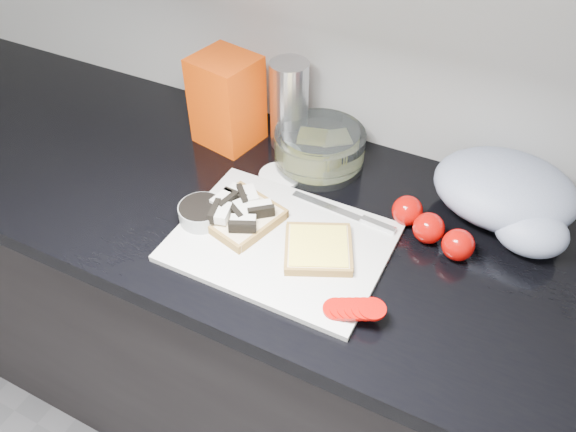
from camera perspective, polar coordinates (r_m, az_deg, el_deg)
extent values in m
cube|color=black|center=(1.49, 2.80, -13.72)|extent=(3.50, 0.60, 0.86)
cube|color=black|center=(1.15, 3.55, -1.25)|extent=(3.50, 0.64, 0.04)
cube|color=silver|center=(1.08, -0.72, -2.68)|extent=(0.40, 0.30, 0.01)
cube|color=beige|center=(1.11, -4.92, 0.02)|extent=(0.17, 0.17, 0.02)
cube|color=silver|center=(1.14, -4.94, 2.35)|extent=(0.05, 0.03, 0.02)
cube|color=black|center=(1.14, -4.94, 2.35)|extent=(0.05, 0.01, 0.02)
cube|color=silver|center=(1.13, -3.93, 2.12)|extent=(0.05, 0.05, 0.02)
cube|color=black|center=(1.13, -3.93, 2.12)|extent=(0.05, 0.05, 0.02)
cube|color=silver|center=(1.10, -2.88, 0.83)|extent=(0.05, 0.05, 0.02)
cube|color=black|center=(1.10, -2.88, 0.83)|extent=(0.05, 0.04, 0.02)
cube|color=silver|center=(1.12, -6.62, 1.66)|extent=(0.04, 0.05, 0.02)
cube|color=black|center=(1.12, -6.62, 1.66)|extent=(0.02, 0.05, 0.02)
cube|color=silver|center=(1.10, -4.77, 0.58)|extent=(0.06, 0.05, 0.02)
cube|color=black|center=(1.10, -4.77, 0.58)|extent=(0.05, 0.04, 0.02)
cube|color=silver|center=(1.07, -4.58, -0.63)|extent=(0.06, 0.04, 0.02)
cube|color=black|center=(1.07, -4.58, -0.63)|extent=(0.05, 0.03, 0.02)
cube|color=silver|center=(1.09, -6.70, 0.31)|extent=(0.04, 0.05, 0.02)
cube|color=black|center=(1.09, -6.70, 0.31)|extent=(0.02, 0.05, 0.02)
cube|color=beige|center=(1.05, 3.09, -3.35)|extent=(0.16, 0.16, 0.02)
cube|color=#FFE74B|center=(1.04, 3.11, -2.99)|extent=(0.14, 0.14, 0.00)
cylinder|color=#A90703|center=(0.97, 4.91, -9.40)|extent=(0.06, 0.06, 0.01)
cylinder|color=#A90703|center=(0.96, 5.63, -9.38)|extent=(0.06, 0.06, 0.01)
cylinder|color=#A90703|center=(0.96, 6.36, -9.37)|extent=(0.05, 0.05, 0.01)
cylinder|color=#A90703|center=(0.96, 7.10, -9.36)|extent=(0.05, 0.05, 0.01)
cylinder|color=#A90703|center=(0.95, 7.83, -9.34)|extent=(0.05, 0.05, 0.01)
cylinder|color=#A90703|center=(0.95, 8.58, -9.32)|extent=(0.06, 0.06, 0.01)
cube|color=silver|center=(1.15, 3.91, 1.03)|extent=(0.16, 0.03, 0.00)
cube|color=silver|center=(1.11, 9.17, -0.91)|extent=(0.07, 0.02, 0.01)
cylinder|color=#949998|center=(1.12, -8.73, 0.10)|extent=(0.09, 0.09, 0.05)
cylinder|color=black|center=(1.11, -8.83, 0.80)|extent=(0.09, 0.09, 0.01)
cylinder|color=white|center=(1.24, -0.79, 4.13)|extent=(0.12, 0.12, 0.01)
cylinder|color=silver|center=(1.25, 3.22, 6.86)|extent=(0.20, 0.20, 0.08)
cube|color=#FFE74B|center=(1.26, 2.45, 6.68)|extent=(0.07, 0.06, 0.04)
cube|color=#FEF698|center=(1.27, 4.65, 6.18)|extent=(0.09, 0.08, 0.02)
cube|color=#EF4303|center=(1.30, -6.21, 11.59)|extent=(0.15, 0.15, 0.21)
cylinder|color=silver|center=(1.28, 0.12, 11.20)|extent=(0.09, 0.09, 0.21)
ellipsoid|color=#ABB4D3|center=(1.19, 21.16, 2.54)|extent=(0.28, 0.23, 0.12)
ellipsoid|color=#ABB4D3|center=(1.14, 23.46, -1.45)|extent=(0.14, 0.11, 0.09)
sphere|color=#A90703|center=(1.11, 14.09, -1.20)|extent=(0.06, 0.06, 0.06)
sphere|color=#A90703|center=(1.09, 16.90, -2.83)|extent=(0.06, 0.06, 0.06)
sphere|color=#A90703|center=(1.13, 12.02, 0.53)|extent=(0.06, 0.06, 0.06)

